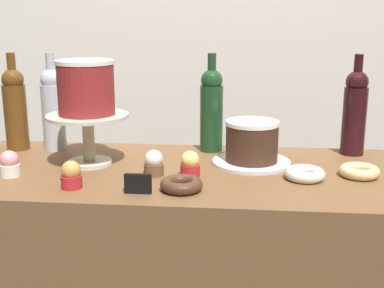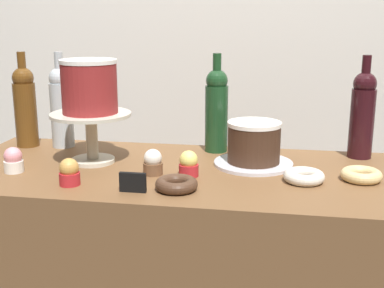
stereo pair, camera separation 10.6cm
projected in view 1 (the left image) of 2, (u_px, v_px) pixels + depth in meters
name	position (u px, v px, depth m)	size (l,w,h in m)	color
back_wall	(211.00, 35.00, 2.25)	(6.00, 0.05, 2.60)	silver
cake_stand_pedestal	(88.00, 130.00, 1.53)	(0.25, 0.25, 0.16)	beige
white_layer_cake	(86.00, 87.00, 1.50)	(0.17, 0.17, 0.16)	maroon
silver_serving_platter	(251.00, 162.00, 1.56)	(0.24, 0.24, 0.01)	silver
chocolate_round_cake	(252.00, 141.00, 1.54)	(0.16, 0.16, 0.12)	#3D2619
wine_bottle_green	(211.00, 108.00, 1.68)	(0.08, 0.08, 0.33)	#193D1E
wine_bottle_dark_red	(355.00, 111.00, 1.64)	(0.08, 0.08, 0.33)	black
wine_bottle_amber	(15.00, 107.00, 1.70)	(0.08, 0.08, 0.33)	#5B3814
wine_bottle_clear	(53.00, 107.00, 1.70)	(0.08, 0.08, 0.33)	#B2BCC1
cupcake_vanilla	(154.00, 163.00, 1.44)	(0.06, 0.06, 0.07)	brown
cupcake_caramel	(71.00, 175.00, 1.34)	(0.06, 0.06, 0.07)	red
cupcake_lemon	(190.00, 164.00, 1.43)	(0.06, 0.06, 0.07)	red
cupcake_strawberry	(10.00, 164.00, 1.43)	(0.06, 0.06, 0.07)	white
donut_sugar	(305.00, 174.00, 1.41)	(0.11, 0.11, 0.03)	silver
donut_chocolate	(181.00, 185.00, 1.32)	(0.11, 0.11, 0.03)	#472D1E
donut_glazed	(359.00, 171.00, 1.43)	(0.11, 0.11, 0.03)	#E0C17F
price_sign_chalkboard	(138.00, 184.00, 1.30)	(0.07, 0.01, 0.05)	black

